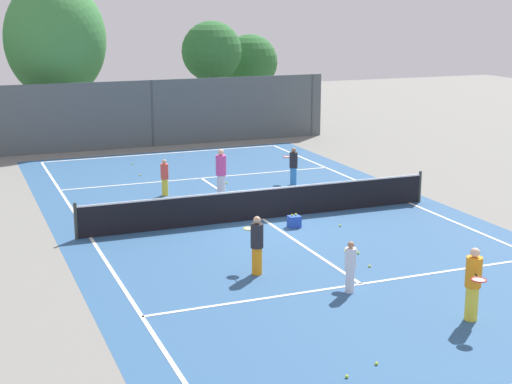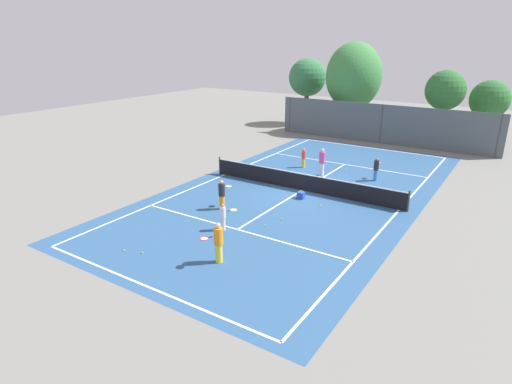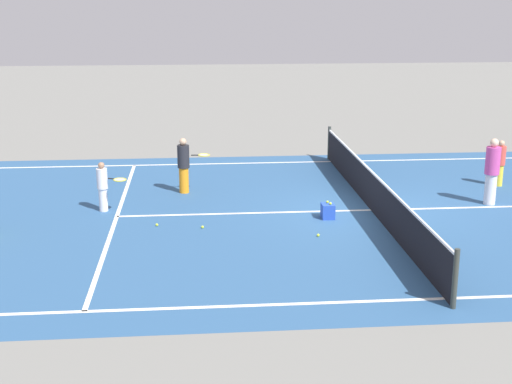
# 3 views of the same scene
# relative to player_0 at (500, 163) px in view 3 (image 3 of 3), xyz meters

# --- Properties ---
(ground_plane) EXTENTS (80.00, 80.00, 0.00)m
(ground_plane) POSITION_rel_player_0_xyz_m (2.08, -4.21, -0.68)
(ground_plane) COLOR slate
(court_surface) EXTENTS (13.00, 25.00, 0.01)m
(court_surface) POSITION_rel_player_0_xyz_m (2.08, -4.21, -0.67)
(court_surface) COLOR #2D5684
(court_surface) RESTS_ON ground_plane
(tennis_net) EXTENTS (11.90, 0.10, 1.10)m
(tennis_net) POSITION_rel_player_0_xyz_m (2.08, -4.21, -0.17)
(tennis_net) COLOR #333833
(tennis_net) RESTS_ON ground_plane
(player_0) EXTENTS (0.28, 0.28, 1.32)m
(player_0) POSITION_rel_player_0_xyz_m (0.00, 0.00, 0.00)
(player_0) COLOR yellow
(player_0) RESTS_ON ground_plane
(player_1) EXTENTS (0.62, 0.83, 1.27)m
(player_1) POSITION_rel_player_0_xyz_m (1.57, -10.96, -0.02)
(player_1) COLOR silver
(player_1) RESTS_ON ground_plane
(player_3) EXTENTS (0.37, 0.37, 1.75)m
(player_3) POSITION_rel_player_0_xyz_m (1.80, -1.01, 0.22)
(player_3) COLOR silver
(player_3) RESTS_ON ground_plane
(player_4) EXTENTS (0.35, 0.90, 1.53)m
(player_4) POSITION_rel_player_0_xyz_m (-0.03, -8.96, 0.12)
(player_4) COLOR orange
(player_4) RESTS_ON ground_plane
(ball_crate) EXTENTS (0.37, 0.31, 0.43)m
(ball_crate) POSITION_rel_player_0_xyz_m (2.63, -5.44, -0.49)
(ball_crate) COLOR blue
(ball_crate) RESTS_ON ground_plane
(tennis_ball_3) EXTENTS (0.07, 0.07, 0.07)m
(tennis_ball_3) POSITION_rel_player_0_xyz_m (3.98, -5.91, -0.64)
(tennis_ball_3) COLOR #CCE533
(tennis_ball_3) RESTS_ON ground_plane
(tennis_ball_5) EXTENTS (0.07, 0.07, 0.07)m
(tennis_ball_5) POSITION_rel_player_0_xyz_m (3.17, -8.51, -0.64)
(tennis_ball_5) COLOR #CCE533
(tennis_ball_5) RESTS_ON ground_plane
(tennis_ball_7) EXTENTS (0.07, 0.07, 0.07)m
(tennis_ball_7) POSITION_rel_player_0_xyz_m (2.91, -9.58, -0.64)
(tennis_ball_7) COLOR #CCE533
(tennis_ball_7) RESTS_ON ground_plane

